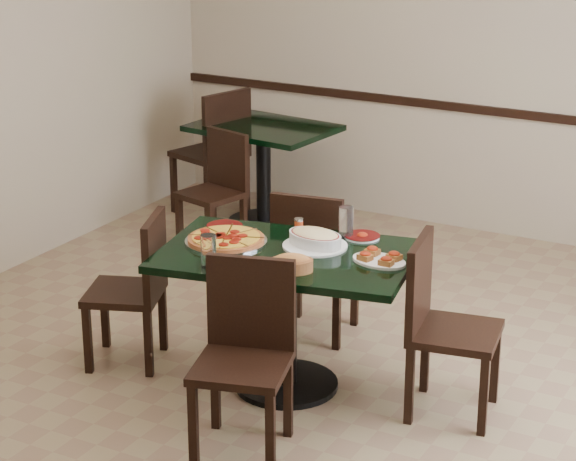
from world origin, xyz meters
The scene contains 20 objects.
floor centered at (0.00, 0.00, 0.00)m, with size 5.50×5.50×0.00m, color olive.
main_table centered at (-0.06, -0.11, 0.57)m, with size 1.39×1.04×0.75m.
back_table centered at (-1.48, 2.12, 0.52)m, with size 1.05×0.81×0.75m.
chair_far centered at (-0.22, 0.49, 0.49)m, with size 0.47×0.47×0.88m.
chair_near centered at (0.05, -0.70, 0.50)m, with size 0.52×0.52×0.90m.
chair_right centered at (0.72, 0.03, 0.50)m, with size 0.49×0.49×0.90m.
chair_left centered at (-0.90, -0.23, 0.47)m, with size 0.51×0.51×0.84m.
back_chair_near centered at (-1.53, 1.58, 0.45)m, with size 0.46×0.46×0.81m.
back_chair_left centered at (-1.89, 2.14, 0.54)m, with size 0.56×0.56×0.97m.
pepperoni_pizza centered at (-0.40, -0.13, 0.77)m, with size 0.43×0.43×0.04m.
lasagna_casserole centered at (0.03, 0.03, 0.80)m, with size 0.33×0.33×0.09m.
bread_basket centered at (0.09, -0.33, 0.79)m, with size 0.25×0.23×0.09m.
bruschetta_platter centered at (0.41, -0.02, 0.77)m, with size 0.31×0.24×0.05m.
side_plate_near centered at (-0.14, -0.44, 0.76)m, with size 0.17×0.17×0.02m.
side_plate_far_r centered at (0.18, 0.27, 0.76)m, with size 0.19×0.19×0.03m.
side_plate_far_l centered at (-0.53, 0.06, 0.76)m, with size 0.19×0.19×0.02m.
napkin_setting centered at (-0.11, -0.41, 0.75)m, with size 0.22×0.22×0.01m.
water_glass_a centered at (0.10, 0.24, 0.83)m, with size 0.08×0.08×0.17m, color white.
water_glass_b centered at (-0.29, -0.47, 0.83)m, with size 0.08×0.08×0.16m, color white.
pepper_shaker centered at (-0.14, 0.17, 0.79)m, with size 0.05×0.05×0.08m.
Camera 1 is at (2.49, -4.73, 2.71)m, focal length 70.00 mm.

